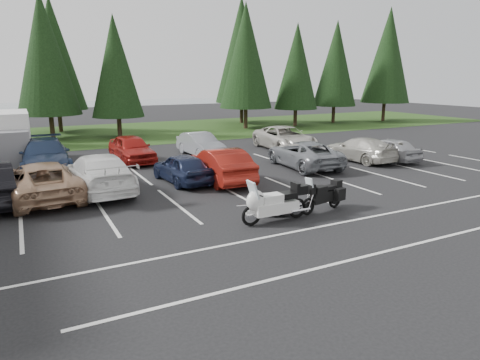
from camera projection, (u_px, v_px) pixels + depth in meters
name	position (u px, v px, depth m)	size (l,w,h in m)	color
ground	(240.00, 204.00, 16.57)	(120.00, 120.00, 0.00)	black
grass_strip	(114.00, 133.00, 37.31)	(80.00, 16.00, 0.01)	#1F3B13
lake_water	(100.00, 109.00, 65.88)	(70.00, 50.00, 0.02)	slate
box_truck	(7.00, 140.00, 23.47)	(2.40, 5.60, 2.90)	silver
stall_markings	(219.00, 192.00, 18.30)	(32.00, 16.00, 0.01)	silver
conifer_4	(45.00, 54.00, 32.60)	(4.80, 4.80, 11.17)	#332316
conifer_5	(115.00, 66.00, 33.92)	(4.14, 4.14, 9.63)	#332316
conifer_6	(246.00, 56.00, 39.44)	(4.93, 4.93, 11.48)	#332316
conifer_7	(297.00, 66.00, 41.84)	(4.27, 4.27, 9.94)	#332316
conifer_8	(336.00, 64.00, 44.89)	(4.53, 4.53, 10.56)	#332316
conifer_9	(388.00, 55.00, 46.23)	(5.19, 5.19, 12.10)	#332316
conifer_back_b	(54.00, 54.00, 36.96)	(4.97, 4.97, 11.58)	#332316
conifer_back_c	(242.00, 50.00, 44.21)	(5.50, 5.50, 12.81)	#332316
car_near_2	(42.00, 181.00, 17.11)	(2.53, 5.49, 1.53)	#A67F60
car_near_3	(99.00, 173.00, 18.22)	(2.30, 5.66, 1.64)	white
car_near_4	(182.00, 168.00, 19.87)	(1.63, 4.05, 1.38)	#161D37
car_near_5	(221.00, 165.00, 20.03)	(1.68, 4.81, 1.59)	maroon
car_near_6	(304.00, 154.00, 23.24)	(2.39, 5.19, 1.44)	slate
car_near_7	(359.00, 149.00, 25.01)	(1.93, 4.75, 1.38)	#B0ADA2
car_near_8	(389.00, 149.00, 25.14)	(1.60, 3.99, 1.36)	#A0A0A5
car_far_1	(45.00, 156.00, 22.13)	(2.35, 5.79, 1.68)	#1B2843
car_far_2	(132.00, 149.00, 24.68)	(1.83, 4.55, 1.55)	#A01914
car_far_3	(200.00, 144.00, 26.65)	(1.50, 4.31, 1.42)	gray
car_far_4	(285.00, 138.00, 28.80)	(2.60, 5.65, 1.57)	beige
touring_motorcycle	(275.00, 200.00, 14.39)	(2.79, 0.86, 1.55)	silver
cargo_trailer	(274.00, 204.00, 15.36)	(1.53, 0.86, 0.71)	white
adventure_motorcycle	(322.00, 193.00, 15.55)	(2.28, 0.79, 1.39)	black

